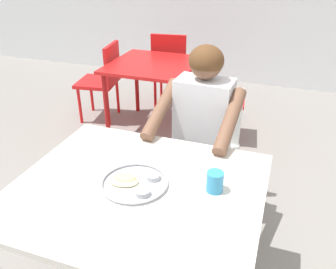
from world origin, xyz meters
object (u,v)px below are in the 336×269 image
Objects in this scene: chair_foreground at (207,141)px; table_background_red at (153,72)px; thali_tray at (135,183)px; chair_red_right at (215,91)px; table_foreground at (138,199)px; chair_red_far at (170,66)px; drinking_cup at (215,181)px; chair_red_left at (104,77)px; diner_foreground at (198,128)px.

table_background_red is (-0.79, 0.98, 0.11)m from chair_foreground.
chair_red_right is at bearing 90.99° from thali_tray.
chair_foreground is at bearing -51.30° from table_background_red.
chair_red_far reaches higher than table_foreground.
drinking_cup is at bearing -74.98° from chair_foreground.
table_foreground is at bearing -74.28° from chair_red_far.
chair_foreground reaches higher than chair_red_left.
chair_red_left reaches higher than table_foreground.
table_background_red is at bearing 119.25° from drinking_cup.
chair_red_far is (-0.69, 2.48, -0.25)m from thali_tray.
chair_red_far reaches higher than chair_red_right.
table_background_red is 0.60m from chair_red_left.
chair_red_right is (-0.16, 1.01, -0.03)m from chair_foreground.
table_foreground is at bearing -97.30° from chair_foreground.
chair_red_far is (-0.65, 0.58, 0.01)m from chair_red_right.
table_foreground reaches higher than table_background_red.
chair_foreground is at bearing 87.49° from diner_foreground.
chair_red_right is (-0.38, 1.82, -0.30)m from drinking_cup.
drinking_cup is at bearing -78.21° from chair_red_right.
diner_foreground is (0.11, 0.67, 0.06)m from table_foreground.
chair_foreground is (0.13, 0.89, -0.23)m from thali_tray.
chair_red_right is at bearing -41.58° from chair_red_far.
chair_red_left is at bearing 122.89° from table_foreground.
table_foreground is 1.92m from chair_red_right.
chair_foreground is 0.31m from diner_foreground.
chair_foreground reaches higher than table_background_red.
chair_red_left is 0.95× the size of chair_red_far.
drinking_cup is at bearing 14.99° from table_foreground.
chair_red_right reaches higher than drinking_cup.
table_background_red is (-1.00, 1.79, -0.17)m from drinking_cup.
diner_foreground reaches higher than chair_foreground.
chair_red_far reaches higher than table_background_red.
table_foreground is 0.92m from chair_foreground.
chair_red_left is (-1.59, 1.85, -0.30)m from drinking_cup.
thali_tray is 0.26× the size of diner_foreground.
drinking_cup is at bearing -60.75° from table_background_red.
chair_red_left is (-1.37, 1.04, -0.03)m from chair_foreground.
diner_foreground reaches higher than table_foreground.
chair_red_far is (-0.82, 1.59, -0.02)m from chair_foreground.
drinking_cup is 2.63m from chair_red_far.
thali_tray is at bearing 143.04° from table_foreground.
chair_red_left is (-0.59, 0.06, -0.14)m from table_background_red.
chair_foreground is at bearing 105.02° from drinking_cup.
drinking_cup is (0.33, 0.09, 0.12)m from table_foreground.
diner_foreground is 1.44× the size of table_background_red.
drinking_cup is 0.11× the size of table_background_red.
drinking_cup is at bearing -49.39° from chair_red_left.
drinking_cup is 0.11× the size of chair_red_far.
drinking_cup is at bearing 12.69° from thali_tray.
diner_foreground is at bearing -66.09° from chair_red_far.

